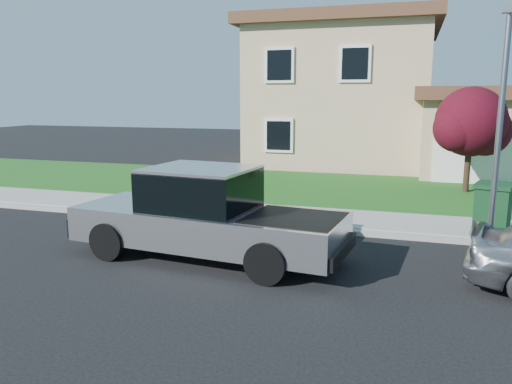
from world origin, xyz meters
TOP-DOWN VIEW (x-y plane):
  - ground at (0.00, 0.00)m, footprint 80.00×80.00m
  - curb at (1.00, 2.90)m, footprint 40.00×0.20m
  - sidewalk at (1.00, 4.00)m, footprint 40.00×2.00m
  - lawn at (1.00, 8.50)m, footprint 40.00×7.00m
  - house at (1.31, 16.38)m, footprint 14.00×11.30m
  - pickup_truck at (-0.53, 0.28)m, footprint 5.85×2.49m
  - woman at (-1.62, 2.60)m, footprint 0.64×0.52m
  - ornamental_tree at (5.26, 9.16)m, footprint 2.55×2.30m
  - trash_bin at (5.19, 3.10)m, footprint 0.96×1.04m
  - street_lamp at (5.00, 1.95)m, footprint 0.28×0.65m

SIDE VIEW (x-z plane):
  - ground at x=0.00m, z-range 0.00..0.00m
  - lawn at x=1.00m, z-range 0.00..0.10m
  - curb at x=1.00m, z-range 0.00..0.12m
  - sidewalk at x=1.00m, z-range 0.00..0.15m
  - trash_bin at x=5.19m, z-range 0.16..1.39m
  - woman at x=-1.62m, z-range -0.04..1.62m
  - pickup_truck at x=-0.53m, z-range -0.06..1.81m
  - ornamental_tree at x=5.26m, z-range 0.59..4.09m
  - street_lamp at x=5.00m, z-range 0.35..5.29m
  - house at x=1.31m, z-range -0.26..6.59m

